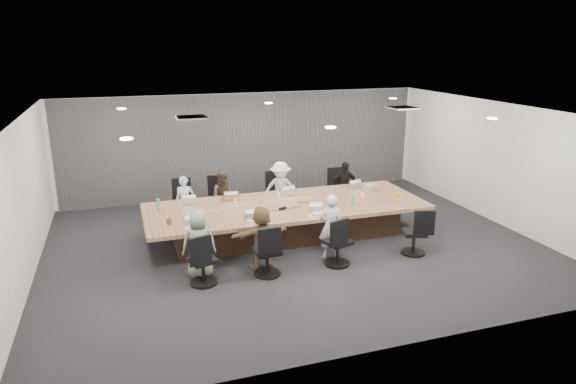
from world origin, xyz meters
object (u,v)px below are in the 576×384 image
object	(u,v)px
chair_2	(276,196)
person_5	(262,237)
laptop_6	(320,213)
laptop_5	(254,221)
bottle_green_right	(353,200)
bottle_green_left	(158,205)
person_1	(224,197)
person_4	(199,244)
chair_0	(183,205)
canvas_bag	(370,188)
mug_brown	(169,221)
laptop_1	(229,198)
chair_4	(203,264)
stapler	(283,208)
chair_6	(337,246)
bottle_clear	(235,203)
conference_table	(287,219)
snack_packet	(399,194)
laptop_3	(354,187)
chair_5	(267,255)
person_0	(185,202)
person_2	(281,189)
laptop_0	(188,202)
person_6	(331,227)
laptop_2	(288,193)
chair_7	(414,236)
person_3	(344,186)
laptop_4	(194,227)
chair_1	(221,202)
chair_3	(338,192)

from	to	relation	value
chair_2	person_5	distance (m)	3.29
laptop_6	laptop_5	bearing A→B (deg)	-166.60
bottle_green_right	bottle_green_left	bearing A→B (deg)	166.34
chair_2	person_1	world-z (taller)	person_1
person_4	person_5	bearing A→B (deg)	-174.32
chair_0	person_5	bearing A→B (deg)	108.59
canvas_bag	mug_brown	bearing A→B (deg)	-170.47
laptop_1	bottle_green_right	xyz separation A→B (m)	(2.44, -1.28, 0.11)
chair_4	stapler	distance (m)	2.40
laptop_5	canvas_bag	bearing A→B (deg)	26.81
chair_6	bottle_clear	distance (m)	2.46
mug_brown	laptop_1	bearing A→B (deg)	40.78
chair_6	conference_table	bearing A→B (deg)	86.83
person_1	snack_packet	size ratio (longest dim) A/B	6.72
laptop_3	canvas_bag	world-z (taller)	canvas_bag
laptop_1	bottle_clear	size ratio (longest dim) A/B	1.55
chair_2	chair_5	world-z (taller)	chair_2
canvas_bag	bottle_clear	bearing A→B (deg)	-176.54
person_0	laptop_6	xyz separation A→B (m)	(2.46, -2.15, 0.16)
chair_2	laptop_5	size ratio (longest dim) A/B	2.83
chair_0	snack_packet	size ratio (longest dim) A/B	4.45
person_1	person_5	distance (m)	2.70
chair_0	person_2	size ratio (longest dim) A/B	0.61
person_0	laptop_6	distance (m)	3.27
laptop_0	bottle_green_right	xyz separation A→B (m)	(3.34, -1.28, 0.11)
person_1	laptop_6	xyz separation A→B (m)	(1.55, -2.15, 0.12)
person_6	laptop_2	bearing A→B (deg)	-70.87
chair_4	laptop_6	world-z (taller)	laptop_6
person_1	canvas_bag	xyz separation A→B (m)	(3.27, -1.00, 0.19)
bottle_clear	chair_7	bearing A→B (deg)	-29.92
snack_packet	chair_7	bearing A→B (deg)	-108.58
person_3	laptop_4	xyz separation A→B (m)	(-4.08, -2.15, 0.12)
chair_7	person_1	world-z (taller)	person_1
person_4	canvas_bag	xyz separation A→B (m)	(4.28, 1.70, 0.19)
laptop_1	laptop_2	xyz separation A→B (m)	(1.39, 0.00, 0.00)
bottle_green_left	chair_6	bearing A→B (deg)	-35.12
laptop_2	person_4	size ratio (longest dim) A/B	0.28
person_6	chair_2	bearing A→B (deg)	-72.18
chair_6	chair_7	distance (m)	1.67
chair_2	person_5	size ratio (longest dim) A/B	0.67
chair_1	person_6	size ratio (longest dim) A/B	0.63
chair_0	bottle_green_left	xyz separation A→B (m)	(-0.65, -1.21, 0.45)
laptop_4	snack_packet	world-z (taller)	snack_packet
bottle_green_right	laptop_0	bearing A→B (deg)	159.00
chair_2	canvas_bag	bearing A→B (deg)	143.35
person_0	person_1	xyz separation A→B (m)	(0.91, 0.00, 0.03)
chair_7	laptop_5	world-z (taller)	laptop_5
laptop_3	bottle_green_left	size ratio (longest dim) A/B	1.33
chair_3	bottle_green_left	xyz separation A→B (m)	(-4.62, -1.21, 0.49)
canvas_bag	laptop_3	bearing A→B (deg)	114.62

